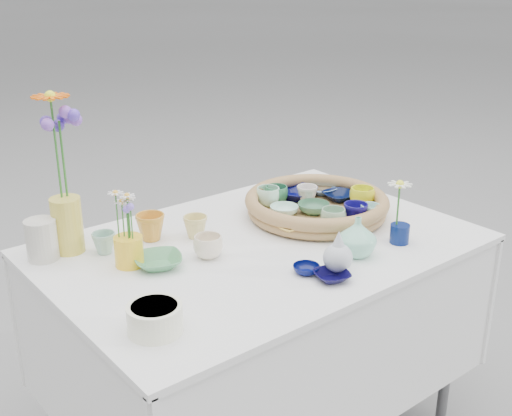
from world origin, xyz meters
TOP-DOWN VIEW (x-y plane):
  - wicker_tray at (0.28, 0.05)m, footprint 0.47×0.47m
  - tray_ceramic_0 at (0.31, 0.19)m, footprint 0.19×0.19m
  - tray_ceramic_1 at (0.42, 0.08)m, footprint 0.12×0.12m
  - tray_ceramic_2 at (0.43, -0.01)m, footprint 0.09×0.09m
  - tray_ceramic_3 at (0.26, 0.05)m, footprint 0.14×0.14m
  - tray_ceramic_4 at (0.22, -0.08)m, footprint 0.08×0.08m
  - tray_ceramic_5 at (0.18, 0.09)m, footprint 0.12×0.12m
  - tray_ceramic_6 at (0.19, 0.19)m, footprint 0.10×0.10m
  - tray_ceramic_7 at (0.30, 0.12)m, footprint 0.08×0.08m
  - tray_ceramic_8 at (0.42, 0.16)m, footprint 0.11×0.11m
  - tray_ceramic_9 at (0.29, -0.11)m, footprint 0.10×0.10m
  - tray_ceramic_10 at (0.11, -0.02)m, footprint 0.09×0.09m
  - tray_ceramic_11 at (0.35, -0.12)m, footprint 0.08×0.08m
  - tray_ceramic_12 at (0.22, 0.19)m, footprint 0.10×0.10m
  - loose_ceramic_0 at (-0.24, 0.22)m, footprint 0.11×0.11m
  - loose_ceramic_1 at (-0.13, 0.15)m, footprint 0.10×0.10m
  - loose_ceramic_2 at (-0.32, 0.05)m, footprint 0.17×0.17m
  - loose_ceramic_3 at (-0.18, 0.01)m, footprint 0.11×0.11m
  - loose_ceramic_4 at (-0.03, -0.24)m, footprint 0.09×0.09m
  - loose_ceramic_5 at (-0.40, 0.22)m, footprint 0.07×0.07m
  - loose_ceramic_6 at (-0.01, -0.31)m, footprint 0.12×0.12m
  - fluted_bowl at (-0.50, -0.24)m, footprint 0.15×0.15m
  - bud_vase_paleblue at (0.04, -0.28)m, footprint 0.09×0.09m
  - bud_vase_seafoam at (0.16, -0.24)m, footprint 0.13×0.13m
  - bud_vase_cobalt at (0.32, -0.26)m, footprint 0.07×0.07m
  - single_daisy at (0.32, -0.25)m, footprint 0.11×0.11m
  - tall_vase_yellow at (-0.47, 0.30)m, footprint 0.09×0.09m
  - gerbera at (-0.47, 0.31)m, footprint 0.13×0.13m
  - hydrangea at (-0.46, 0.31)m, footprint 0.11×0.11m
  - white_pitcher at (-0.55, 0.30)m, footprint 0.15×0.13m
  - daisy_cup at (-0.38, 0.11)m, footprint 0.08×0.08m
  - daisy_posy at (-0.38, 0.10)m, footprint 0.09×0.09m

SIDE VIEW (x-z plane):
  - loose_ceramic_4 at x=-0.03m, z-range 0.77..0.79m
  - loose_ceramic_6 at x=-0.01m, z-range 0.77..0.79m
  - loose_ceramic_2 at x=-0.32m, z-range 0.77..0.80m
  - bud_vase_cobalt at x=0.32m, z-range 0.77..0.82m
  - tray_ceramic_10 at x=0.11m, z-range 0.78..0.81m
  - tray_ceramic_8 at x=0.42m, z-range 0.78..0.81m
  - loose_ceramic_5 at x=-0.40m, z-range 0.77..0.83m
  - tray_ceramic_1 at x=0.42m, z-range 0.78..0.81m
  - tray_ceramic_5 at x=0.18m, z-range 0.78..0.81m
  - loose_ceramic_3 at x=-0.18m, z-range 0.77..0.83m
  - fluted_bowl at x=-0.50m, z-range 0.77..0.83m
  - tray_ceramic_3 at x=0.26m, z-range 0.78..0.82m
  - loose_ceramic_1 at x=-0.13m, z-range 0.77..0.83m
  - tray_ceramic_0 at x=0.31m, z-range 0.78..0.82m
  - wicker_tray at x=0.28m, z-range 0.77..0.84m
  - loose_ceramic_0 at x=-0.24m, z-range 0.77..0.85m
  - daisy_cup at x=-0.38m, z-range 0.77..0.85m
  - tray_ceramic_11 at x=0.35m, z-range 0.78..0.84m
  - tray_ceramic_4 at x=0.22m, z-range 0.78..0.84m
  - tray_ceramic_12 at x=0.22m, z-range 0.78..0.85m
  - tray_ceramic_6 at x=0.19m, z-range 0.78..0.85m
  - tray_ceramic_7 at x=0.30m, z-range 0.78..0.85m
  - tray_ceramic_2 at x=0.43m, z-range 0.78..0.85m
  - tray_ceramic_9 at x=0.29m, z-range 0.78..0.85m
  - bud_vase_seafoam at x=0.16m, z-range 0.77..0.88m
  - white_pitcher at x=-0.55m, z-range 0.77..0.88m
  - bud_vase_paleblue at x=0.04m, z-range 0.77..0.89m
  - tall_vase_yellow at x=-0.47m, z-range 0.77..0.93m
  - single_daisy at x=0.32m, z-range 0.81..0.96m
  - daisy_posy at x=-0.38m, z-range 0.85..0.98m
  - hydrangea at x=-0.46m, z-range 0.89..1.19m
  - gerbera at x=-0.47m, z-range 0.92..1.23m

